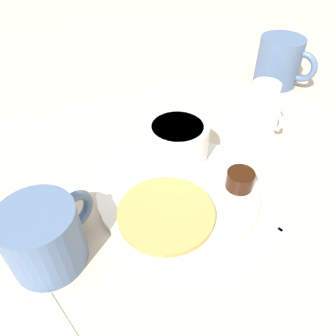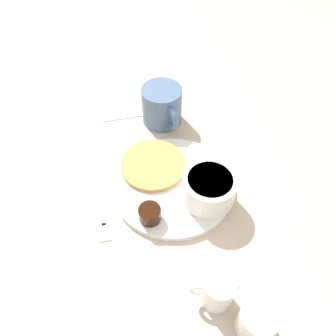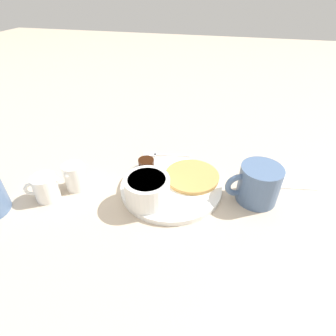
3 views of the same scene
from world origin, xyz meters
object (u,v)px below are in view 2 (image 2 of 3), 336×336
at_px(bowl, 209,188).
at_px(creamer_pitcher_near, 217,291).
at_px(coffee_mug, 162,106).
at_px(creamer_pitcher_far, 257,322).
at_px(fork, 103,217).
at_px(plate, 173,184).

height_order(bowl, creamer_pitcher_near, bowl).
xyz_separation_m(bowl, coffee_mug, (-0.23, -0.07, 0.00)).
bearing_deg(bowl, creamer_pitcher_far, 9.02).
bearing_deg(creamer_pitcher_far, bowl, -170.98).
distance_m(bowl, creamer_pitcher_near, 0.18).
height_order(creamer_pitcher_near, fork, creamer_pitcher_near).
bearing_deg(coffee_mug, fork, -26.14).
bearing_deg(coffee_mug, bowl, 17.21).
bearing_deg(creamer_pitcher_near, creamer_pitcher_far, 47.31).
distance_m(coffee_mug, creamer_pitcher_far, 0.46).
bearing_deg(fork, plate, 114.63).
bearing_deg(plate, coffee_mug, -177.14).
xyz_separation_m(plate, bowl, (0.04, 0.06, 0.04)).
height_order(plate, bowl, bowl).
height_order(coffee_mug, creamer_pitcher_near, coffee_mug).
xyz_separation_m(creamer_pitcher_near, creamer_pitcher_far, (0.04, 0.05, -0.00)).
bearing_deg(bowl, coffee_mug, -162.79).
bearing_deg(fork, creamer_pitcher_near, 49.14).
xyz_separation_m(coffee_mug, fork, (0.25, -0.12, -0.04)).
bearing_deg(plate, fork, -65.37).
bearing_deg(fork, creamer_pitcher_far, 48.74).
relative_size(bowl, fork, 0.74).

